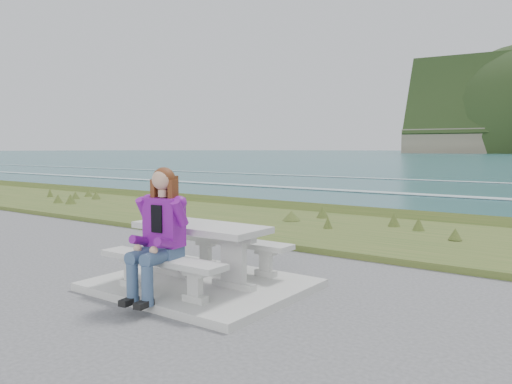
% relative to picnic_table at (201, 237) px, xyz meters
% --- Properties ---
extents(concrete_slab, '(2.60, 2.10, 0.10)m').
position_rel_picnic_table_xyz_m(concrete_slab, '(-0.00, 0.00, -0.63)').
color(concrete_slab, '#A3A39E').
rests_on(concrete_slab, ground).
extents(picnic_table, '(1.80, 0.75, 0.75)m').
position_rel_picnic_table_xyz_m(picnic_table, '(0.00, 0.00, 0.00)').
color(picnic_table, '#A3A39E').
rests_on(picnic_table, concrete_slab).
extents(bench_landward, '(1.80, 0.35, 0.45)m').
position_rel_picnic_table_xyz_m(bench_landward, '(0.00, -0.70, -0.23)').
color(bench_landward, '#A3A39E').
rests_on(bench_landward, concrete_slab).
extents(bench_seaward, '(1.80, 0.35, 0.45)m').
position_rel_picnic_table_xyz_m(bench_seaward, '(0.00, 0.70, -0.23)').
color(bench_seaward, '#A3A39E').
rests_on(bench_seaward, concrete_slab).
extents(grass_verge, '(160.00, 4.50, 0.22)m').
position_rel_picnic_table_xyz_m(grass_verge, '(-0.00, 5.00, -0.68)').
color(grass_verge, '#304E1D').
rests_on(grass_verge, ground).
extents(shore_drop, '(160.00, 0.80, 2.20)m').
position_rel_picnic_table_xyz_m(shore_drop, '(-0.00, 7.90, -0.68)').
color(shore_drop, brown).
rests_on(shore_drop, ground).
extents(seated_woman, '(0.53, 0.82, 1.51)m').
position_rel_picnic_table_xyz_m(seated_woman, '(0.07, -0.84, -0.03)').
color(seated_woman, navy).
rests_on(seated_woman, concrete_slab).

